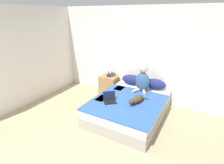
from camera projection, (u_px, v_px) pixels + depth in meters
The scene contains 10 objects.
wall_back at pixel (139, 55), 4.85m from camera, with size 5.89×0.05×2.55m.
wall_side at pixel (30, 56), 4.67m from camera, with size 0.05×4.17×2.55m.
bed at pixel (130, 107), 4.23m from camera, with size 1.56×2.04×0.47m.
pillow_near at pixel (132, 79), 4.94m from camera, with size 0.57×0.28×0.27m.
pillow_far at pixel (155, 84), 4.63m from camera, with size 0.57×0.28×0.27m.
person_sitting at pixel (143, 80), 4.45m from camera, with size 0.38×0.37×0.70m.
cat_tabby at pixel (137, 100), 3.90m from camera, with size 0.31×0.57×0.18m.
laptop_open at pixel (110, 100), 3.98m from camera, with size 0.38×0.37×0.22m.
nightstand at pixel (109, 85), 5.38m from camera, with size 0.53×0.38×0.57m.
table_lamp at pixel (109, 67), 5.17m from camera, with size 0.30×0.30×0.42m.
Camera 1 is at (1.69, -1.35, 2.35)m, focal length 28.00 mm.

